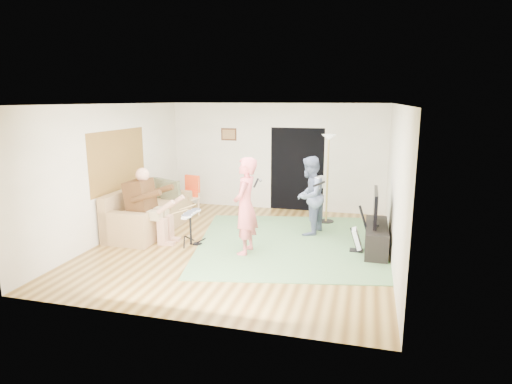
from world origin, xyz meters
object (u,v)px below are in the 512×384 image
singer (245,206)px  torchiere_lamp (328,163)px  dining_chair (189,202)px  tv_cabinet (376,238)px  television (375,207)px  drum_kit (191,230)px  sofa (147,216)px  guitar_spare (357,239)px  guitarist (309,196)px

singer → torchiere_lamp: torchiere_lamp is taller
torchiere_lamp → dining_chair: torchiere_lamp is taller
tv_cabinet → television: television is taller
drum_kit → television: size_ratio=0.64×
sofa → dining_chair: 1.38m
singer → torchiere_lamp: size_ratio=0.88×
singer → guitar_spare: size_ratio=2.00×
guitar_spare → television: television is taller
guitarist → torchiere_lamp: 1.16m
torchiere_lamp → dining_chair: (-3.29, -0.27, -1.04)m
sofa → drum_kit: sofa is taller
television → torchiere_lamp: bearing=121.8°
dining_chair → sofa: bearing=-93.5°
singer → television: singer is taller
drum_kit → guitar_spare: guitar_spare is taller
singer → guitar_spare: bearing=107.0°
drum_kit → guitarist: bearing=30.6°
sofa → tv_cabinet: sofa is taller
guitarist → dining_chair: bearing=-89.3°
singer → guitarist: (0.96, 1.45, -0.07)m
torchiere_lamp → dining_chair: 3.47m
guitarist → tv_cabinet: guitarist is taller
guitarist → tv_cabinet: 1.64m
torchiere_lamp → television: bearing=-58.2°
drum_kit → torchiere_lamp: size_ratio=0.33×
singer → torchiere_lamp: 2.77m
drum_kit → tv_cabinet: bearing=9.0°
torchiere_lamp → tv_cabinet: (1.09, -1.68, -1.14)m
guitar_spare → dining_chair: size_ratio=0.91×
torchiere_lamp → tv_cabinet: size_ratio=1.44×
singer → guitarist: 1.74m
television → tv_cabinet: bearing=0.0°
singer → guitarist: size_ratio=1.08×
television → drum_kit: bearing=-170.8°
sofa → guitarist: guitarist is taller
guitarist → guitar_spare: size_ratio=1.85×
guitar_spare → torchiere_lamp: bearing=112.4°
television → dining_chair: bearing=162.0°
guitarist → guitar_spare: 1.45m
singer → dining_chair: singer is taller
singer → tv_cabinet: size_ratio=1.27×
dining_chair → tv_cabinet: (4.39, -1.41, -0.10)m
drum_kit → television: television is taller
dining_chair → tv_cabinet: size_ratio=0.70×
sofa → torchiere_lamp: 4.18m
drum_kit → dining_chair: 2.16m
sofa → dining_chair: size_ratio=2.38×
drum_kit → singer: 1.33m
torchiere_lamp → tv_cabinet: bearing=-57.0°
guitarist → dining_chair: size_ratio=1.68×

